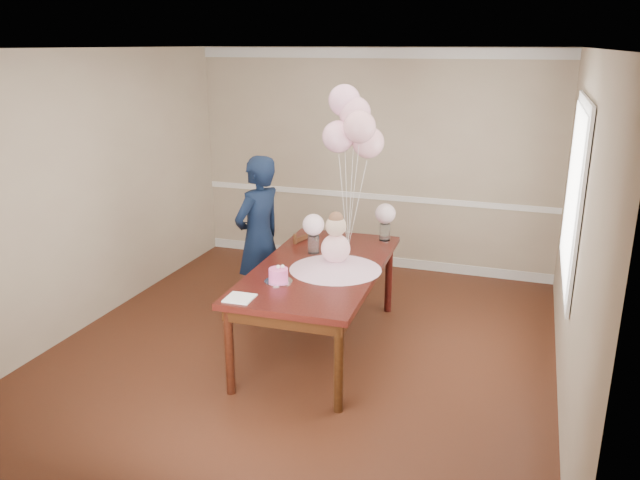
# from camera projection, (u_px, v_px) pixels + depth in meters

# --- Properties ---
(floor) EXTENTS (4.50, 5.00, 0.00)m
(floor) POSITION_uv_depth(u_px,v_px,m) (303.00, 348.00, 5.87)
(floor) COLOR #34160D
(floor) RESTS_ON ground
(ceiling) EXTENTS (4.50, 5.00, 0.02)m
(ceiling) POSITION_uv_depth(u_px,v_px,m) (301.00, 48.00, 5.05)
(ceiling) COLOR silver
(ceiling) RESTS_ON wall_back
(wall_back) EXTENTS (4.50, 0.02, 2.70)m
(wall_back) POSITION_uv_depth(u_px,v_px,m) (373.00, 161.00, 7.71)
(wall_back) COLOR tan
(wall_back) RESTS_ON floor
(wall_front) EXTENTS (4.50, 0.02, 2.70)m
(wall_front) POSITION_uv_depth(u_px,v_px,m) (132.00, 326.00, 3.20)
(wall_front) COLOR tan
(wall_front) RESTS_ON floor
(wall_left) EXTENTS (0.02, 5.00, 2.70)m
(wall_left) POSITION_uv_depth(u_px,v_px,m) (89.00, 190.00, 6.16)
(wall_left) COLOR tan
(wall_left) RESTS_ON floor
(wall_right) EXTENTS (0.02, 5.00, 2.70)m
(wall_right) POSITION_uv_depth(u_px,v_px,m) (577.00, 233.00, 4.76)
(wall_right) COLOR tan
(wall_right) RESTS_ON floor
(chair_rail_trim) EXTENTS (4.50, 0.02, 0.07)m
(chair_rail_trim) POSITION_uv_depth(u_px,v_px,m) (372.00, 196.00, 7.84)
(chair_rail_trim) COLOR white
(chair_rail_trim) RESTS_ON wall_back
(crown_molding) EXTENTS (4.50, 0.02, 0.12)m
(crown_molding) POSITION_uv_depth(u_px,v_px,m) (375.00, 53.00, 7.32)
(crown_molding) COLOR silver
(crown_molding) RESTS_ON wall_back
(baseboard_trim) EXTENTS (4.50, 0.02, 0.12)m
(baseboard_trim) POSITION_uv_depth(u_px,v_px,m) (370.00, 259.00, 8.09)
(baseboard_trim) COLOR silver
(baseboard_trim) RESTS_ON floor
(window_frame) EXTENTS (0.02, 1.66, 1.56)m
(window_frame) POSITION_uv_depth(u_px,v_px,m) (575.00, 193.00, 5.16)
(window_frame) COLOR white
(window_frame) RESTS_ON wall_right
(window_blinds) EXTENTS (0.01, 1.50, 1.40)m
(window_blinds) POSITION_uv_depth(u_px,v_px,m) (572.00, 193.00, 5.17)
(window_blinds) COLOR white
(window_blinds) RESTS_ON wall_right
(dining_table_top) EXTENTS (1.16, 2.20, 0.05)m
(dining_table_top) POSITION_uv_depth(u_px,v_px,m) (320.00, 268.00, 5.66)
(dining_table_top) COLOR black
(dining_table_top) RESTS_ON table_leg_fl
(table_apron) EXTENTS (1.05, 2.09, 0.11)m
(table_apron) POSITION_uv_depth(u_px,v_px,m) (320.00, 277.00, 5.69)
(table_apron) COLOR black
(table_apron) RESTS_ON table_leg_fl
(table_leg_fl) EXTENTS (0.08, 0.08, 0.76)m
(table_leg_fl) POSITION_uv_depth(u_px,v_px,m) (229.00, 351.00, 5.00)
(table_leg_fl) COLOR black
(table_leg_fl) RESTS_ON floor
(table_leg_fr) EXTENTS (0.08, 0.08, 0.76)m
(table_leg_fr) POSITION_uv_depth(u_px,v_px,m) (339.00, 367.00, 4.75)
(table_leg_fr) COLOR black
(table_leg_fr) RESTS_ON floor
(table_leg_bl) EXTENTS (0.08, 0.08, 0.76)m
(table_leg_bl) POSITION_uv_depth(u_px,v_px,m) (307.00, 269.00, 6.82)
(table_leg_bl) COLOR black
(table_leg_bl) RESTS_ON floor
(table_leg_br) EXTENTS (0.08, 0.08, 0.76)m
(table_leg_br) POSITION_uv_depth(u_px,v_px,m) (389.00, 278.00, 6.57)
(table_leg_br) COLOR black
(table_leg_br) RESTS_ON floor
(baby_skirt) EXTENTS (0.85, 0.85, 0.11)m
(baby_skirt) POSITION_uv_depth(u_px,v_px,m) (335.00, 264.00, 5.54)
(baby_skirt) COLOR #DBA1BE
(baby_skirt) RESTS_ON dining_table_top
(baby_torso) EXTENTS (0.26, 0.26, 0.26)m
(baby_torso) POSITION_uv_depth(u_px,v_px,m) (336.00, 249.00, 5.50)
(baby_torso) COLOR #F79CCF
(baby_torso) RESTS_ON baby_skirt
(baby_head) EXTENTS (0.18, 0.18, 0.18)m
(baby_head) POSITION_uv_depth(u_px,v_px,m) (336.00, 226.00, 5.44)
(baby_head) COLOR #CCA98C
(baby_head) RESTS_ON baby_torso
(baby_hair) EXTENTS (0.13, 0.13, 0.13)m
(baby_hair) POSITION_uv_depth(u_px,v_px,m) (336.00, 219.00, 5.42)
(baby_hair) COLOR brown
(baby_hair) RESTS_ON baby_head
(cake_platter) EXTENTS (0.25, 0.25, 0.01)m
(cake_platter) POSITION_uv_depth(u_px,v_px,m) (278.00, 281.00, 5.27)
(cake_platter) COLOR silver
(cake_platter) RESTS_ON dining_table_top
(birthday_cake) EXTENTS (0.17, 0.17, 0.11)m
(birthday_cake) POSITION_uv_depth(u_px,v_px,m) (278.00, 275.00, 5.25)
(birthday_cake) COLOR #FF50AE
(birthday_cake) RESTS_ON cake_platter
(cake_flower_a) EXTENTS (0.03, 0.03, 0.03)m
(cake_flower_a) POSITION_uv_depth(u_px,v_px,m) (278.00, 267.00, 5.23)
(cake_flower_a) COLOR white
(cake_flower_a) RESTS_ON birthday_cake
(cake_flower_b) EXTENTS (0.03, 0.03, 0.03)m
(cake_flower_b) POSITION_uv_depth(u_px,v_px,m) (283.00, 266.00, 5.24)
(cake_flower_b) COLOR white
(cake_flower_b) RESTS_ON birthday_cake
(rose_vase_near) EXTENTS (0.11, 0.11, 0.17)m
(rose_vase_near) POSITION_uv_depth(u_px,v_px,m) (313.00, 244.00, 5.97)
(rose_vase_near) COLOR silver
(rose_vase_near) RESTS_ON dining_table_top
(roses_near) EXTENTS (0.21, 0.21, 0.21)m
(roses_near) POSITION_uv_depth(u_px,v_px,m) (313.00, 225.00, 5.91)
(roses_near) COLOR #F9D1DB
(roses_near) RESTS_ON rose_vase_near
(rose_vase_far) EXTENTS (0.11, 0.11, 0.17)m
(rose_vase_far) POSITION_uv_depth(u_px,v_px,m) (385.00, 232.00, 6.35)
(rose_vase_far) COLOR silver
(rose_vase_far) RESTS_ON dining_table_top
(roses_far) EXTENTS (0.21, 0.21, 0.21)m
(roses_far) POSITION_uv_depth(u_px,v_px,m) (385.00, 214.00, 6.29)
(roses_far) COLOR beige
(roses_far) RESTS_ON rose_vase_far
(napkin) EXTENTS (0.22, 0.22, 0.01)m
(napkin) POSITION_uv_depth(u_px,v_px,m) (240.00, 298.00, 4.92)
(napkin) COLOR white
(napkin) RESTS_ON dining_table_top
(balloon_weight) EXTENTS (0.04, 0.04, 0.02)m
(balloon_weight) POSITION_uv_depth(u_px,v_px,m) (348.00, 246.00, 6.16)
(balloon_weight) COLOR #BABABE
(balloon_weight) RESTS_ON dining_table_top
(balloon_a) EXTENTS (0.30, 0.30, 0.30)m
(balloon_a) POSITION_uv_depth(u_px,v_px,m) (338.00, 137.00, 5.87)
(balloon_a) COLOR #FFB4D0
(balloon_a) RESTS_ON balloon_ribbon_a
(balloon_b) EXTENTS (0.30, 0.30, 0.30)m
(balloon_b) POSITION_uv_depth(u_px,v_px,m) (359.00, 127.00, 5.73)
(balloon_b) COLOR #EAA6B4
(balloon_b) RESTS_ON balloon_ribbon_b
(balloon_c) EXTENTS (0.30, 0.30, 0.30)m
(balloon_c) POSITION_uv_depth(u_px,v_px,m) (355.00, 113.00, 5.87)
(balloon_c) COLOR #E6A3BC
(balloon_c) RESTS_ON balloon_ribbon_c
(balloon_d) EXTENTS (0.30, 0.30, 0.30)m
(balloon_d) POSITION_uv_depth(u_px,v_px,m) (344.00, 100.00, 5.88)
(balloon_d) COLOR #EEA9CD
(balloon_d) RESTS_ON balloon_ribbon_d
(balloon_e) EXTENTS (0.30, 0.30, 0.30)m
(balloon_e) POSITION_uv_depth(u_px,v_px,m) (368.00, 142.00, 5.89)
(balloon_e) COLOR #EFA9B5
(balloon_e) RESTS_ON balloon_ribbon_e
(balloon_ribbon_a) EXTENTS (0.10, 0.01, 0.91)m
(balloon_ribbon_a) POSITION_uv_depth(u_px,v_px,m) (343.00, 201.00, 6.04)
(balloon_ribbon_a) COLOR white
(balloon_ribbon_a) RESTS_ON balloon_weight
(balloon_ribbon_b) EXTENTS (0.11, 0.05, 1.01)m
(balloon_ribbon_b) POSITION_uv_depth(u_px,v_px,m) (353.00, 197.00, 5.97)
(balloon_ribbon_b) COLOR white
(balloon_ribbon_b) RESTS_ON balloon_weight
(balloon_ribbon_c) EXTENTS (0.02, 0.10, 1.12)m
(balloon_ribbon_c) POSITION_uv_depth(u_px,v_px,m) (351.00, 189.00, 6.04)
(balloon_ribbon_c) COLOR white
(balloon_ribbon_c) RESTS_ON balloon_weight
(balloon_ribbon_d) EXTENTS (0.09, 0.11, 1.23)m
(balloon_ribbon_d) POSITION_uv_depth(u_px,v_px,m) (346.00, 183.00, 6.05)
(balloon_ribbon_d) COLOR white
(balloon_ribbon_d) RESTS_ON balloon_weight
(balloon_ribbon_e) EXTENTS (0.15, 0.08, 0.84)m
(balloon_ribbon_e) POSITION_uv_depth(u_px,v_px,m) (358.00, 204.00, 6.05)
(balloon_ribbon_e) COLOR white
(balloon_ribbon_e) RESTS_ON balloon_weight
(dining_chair_seat) EXTENTS (0.49, 0.49, 0.04)m
(dining_chair_seat) POSITION_uv_depth(u_px,v_px,m) (319.00, 281.00, 6.41)
(dining_chair_seat) COLOR #3D1710
(dining_chair_seat) RESTS_ON chair_leg_fl
(chair_leg_fl) EXTENTS (0.04, 0.04, 0.39)m
(chair_leg_fl) POSITION_uv_depth(u_px,v_px,m) (297.00, 301.00, 6.44)
(chair_leg_fl) COLOR #321B0D
(chair_leg_fl) RESTS_ON floor
(chair_leg_fr) EXTENTS (0.04, 0.04, 0.39)m
(chair_leg_fr) POSITION_uv_depth(u_px,v_px,m) (323.00, 308.00, 6.26)
(chair_leg_fr) COLOR #3C2010
(chair_leg_fr) RESTS_ON floor
(chair_leg_bl) EXTENTS (0.04, 0.04, 0.39)m
(chair_leg_bl) POSITION_uv_depth(u_px,v_px,m) (316.00, 291.00, 6.69)
(chair_leg_bl) COLOR #3C2110
(chair_leg_bl) RESTS_ON floor
(chair_leg_br) EXTENTS (0.04, 0.04, 0.39)m
(chair_leg_br) POSITION_uv_depth(u_px,v_px,m) (341.00, 298.00, 6.51)
(chair_leg_br) COLOR #3D2210
(chair_leg_br) RESTS_ON floor
(chair_back_post_l) EXTENTS (0.04, 0.04, 0.50)m
(chair_back_post_l) POSITION_uv_depth(u_px,v_px,m) (295.00, 258.00, 6.31)
(chair_back_post_l) COLOR #3E2110
(chair_back_post_l) RESTS_ON dining_chair_seat
(chair_back_post_r) EXTENTS (0.04, 0.04, 0.50)m
(chair_back_post_r) POSITION_uv_depth(u_px,v_px,m) (314.00, 249.00, 6.56)
(chair_back_post_r) COLOR #34120E
(chair_back_post_r) RESTS_ON dining_chair_seat
(chair_slat_low) EXTENTS (0.13, 0.35, 0.04)m
(chair_slat_low) POSITION_uv_depth(u_px,v_px,m) (305.00, 263.00, 6.47)
(chair_slat_low) COLOR black
(chair_slat_low) RESTS_ON dining_chair_seat
(chair_slat_mid) EXTENTS (0.13, 0.35, 0.04)m
(chair_slat_mid) POSITION_uv_depth(u_px,v_px,m) (305.00, 250.00, 6.42)
(chair_slat_mid) COLOR #3C2110
(chair_slat_mid) RESTS_ON dining_chair_seat
(chair_slat_top) EXTENTS (0.13, 0.35, 0.04)m
(chair_slat_top) POSITION_uv_depth(u_px,v_px,m) (305.00, 237.00, 6.38)
(chair_slat_top) COLOR #3A1D0F
(chair_slat_top) RESTS_ON dining_chair_seat
(woman) EXTENTS (0.58, 0.71, 1.69)m
(woman) POSITION_uv_depth(u_px,v_px,m) (259.00, 238.00, 6.33)
(woman) COLOR black
(woman) RESTS_ON floor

